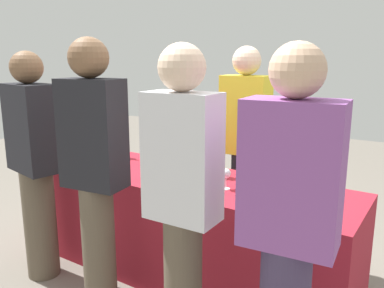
# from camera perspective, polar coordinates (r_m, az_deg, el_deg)

# --- Properties ---
(ground_plane) EXTENTS (12.00, 12.00, 0.00)m
(ground_plane) POSITION_cam_1_polar(r_m,az_deg,el_deg) (3.13, 0.00, -18.43)
(ground_plane) COLOR slate
(tasting_table) EXTENTS (2.32, 0.73, 0.76)m
(tasting_table) POSITION_cam_1_polar(r_m,az_deg,el_deg) (2.96, 0.00, -12.06)
(tasting_table) COLOR maroon
(tasting_table) RESTS_ON ground_plane
(wine_bottle_0) EXTENTS (0.07, 0.07, 0.30)m
(wine_bottle_0) POSITION_cam_1_polar(r_m,az_deg,el_deg) (3.44, -10.46, -0.12)
(wine_bottle_0) COLOR black
(wine_bottle_0) RESTS_ON tasting_table
(wine_bottle_1) EXTENTS (0.07, 0.07, 0.29)m
(wine_bottle_1) POSITION_cam_1_polar(r_m,az_deg,el_deg) (3.16, -6.29, -1.12)
(wine_bottle_1) COLOR black
(wine_bottle_1) RESTS_ON tasting_table
(wine_bottle_2) EXTENTS (0.07, 0.07, 0.31)m
(wine_bottle_2) POSITION_cam_1_polar(r_m,az_deg,el_deg) (3.10, -3.35, -1.18)
(wine_bottle_2) COLOR black
(wine_bottle_2) RESTS_ON tasting_table
(wine_bottle_3) EXTENTS (0.07, 0.07, 0.33)m
(wine_bottle_3) POSITION_cam_1_polar(r_m,az_deg,el_deg) (2.85, 1.94, -2.20)
(wine_bottle_3) COLOR black
(wine_bottle_3) RESTS_ON tasting_table
(wine_bottle_4) EXTENTS (0.07, 0.07, 0.29)m
(wine_bottle_4) POSITION_cam_1_polar(r_m,az_deg,el_deg) (2.84, 3.87, -2.64)
(wine_bottle_4) COLOR black
(wine_bottle_4) RESTS_ON tasting_table
(wine_bottle_5) EXTENTS (0.08, 0.08, 0.32)m
(wine_bottle_5) POSITION_cam_1_polar(r_m,az_deg,el_deg) (2.70, 8.30, -3.28)
(wine_bottle_5) COLOR black
(wine_bottle_5) RESTS_ON tasting_table
(wine_bottle_6) EXTENTS (0.07, 0.07, 0.31)m
(wine_bottle_6) POSITION_cam_1_polar(r_m,az_deg,el_deg) (2.68, 11.39, -3.70)
(wine_bottle_6) COLOR black
(wine_bottle_6) RESTS_ON tasting_table
(wine_bottle_7) EXTENTS (0.07, 0.07, 0.31)m
(wine_bottle_7) POSITION_cam_1_polar(r_m,az_deg,el_deg) (2.65, 15.27, -4.06)
(wine_bottle_7) COLOR black
(wine_bottle_7) RESTS_ON tasting_table
(wine_glass_0) EXTENTS (0.06, 0.06, 0.14)m
(wine_glass_0) POSITION_cam_1_polar(r_m,az_deg,el_deg) (2.79, -6.36, -3.12)
(wine_glass_0) COLOR silver
(wine_glass_0) RESTS_ON tasting_table
(wine_glass_1) EXTENTS (0.07, 0.07, 0.14)m
(wine_glass_1) POSITION_cam_1_polar(r_m,az_deg,el_deg) (2.75, -4.87, -3.42)
(wine_glass_1) COLOR silver
(wine_glass_1) RESTS_ON tasting_table
(wine_glass_2) EXTENTS (0.07, 0.07, 0.15)m
(wine_glass_2) POSITION_cam_1_polar(r_m,az_deg,el_deg) (2.64, 1.04, -3.85)
(wine_glass_2) COLOR silver
(wine_glass_2) RESTS_ON tasting_table
(wine_glass_3) EXTENTS (0.06, 0.06, 0.14)m
(wine_glass_3) POSITION_cam_1_polar(r_m,az_deg,el_deg) (2.58, 4.93, -4.37)
(wine_glass_3) COLOR silver
(wine_glass_3) RESTS_ON tasting_table
(wine_glass_4) EXTENTS (0.06, 0.06, 0.14)m
(wine_glass_4) POSITION_cam_1_polar(r_m,az_deg,el_deg) (2.42, 10.15, -5.64)
(wine_glass_4) COLOR silver
(wine_glass_4) RESTS_ON tasting_table
(wine_glass_5) EXTENTS (0.07, 0.07, 0.15)m
(wine_glass_5) POSITION_cam_1_polar(r_m,az_deg,el_deg) (2.39, 12.26, -5.75)
(wine_glass_5) COLOR silver
(wine_glass_5) RESTS_ON tasting_table
(ice_bucket) EXTENTS (0.22, 0.22, 0.21)m
(ice_bucket) POSITION_cam_1_polar(r_m,az_deg,el_deg) (2.47, 12.99, -5.35)
(ice_bucket) COLOR silver
(ice_bucket) RESTS_ON tasting_table
(server_pouring) EXTENTS (0.38, 0.23, 1.69)m
(server_pouring) POSITION_cam_1_polar(r_m,az_deg,el_deg) (3.24, 7.57, 0.27)
(server_pouring) COLOR black
(server_pouring) RESTS_ON ground_plane
(guest_0) EXTENTS (0.45, 0.30, 1.65)m
(guest_0) POSITION_cam_1_polar(r_m,az_deg,el_deg) (3.03, -21.73, -2.20)
(guest_0) COLOR brown
(guest_0) RESTS_ON ground_plane
(guest_1) EXTENTS (0.40, 0.26, 1.72)m
(guest_1) POSITION_cam_1_polar(r_m,az_deg,el_deg) (2.42, -13.87, -3.68)
(guest_1) COLOR brown
(guest_1) RESTS_ON ground_plane
(guest_2) EXTENTS (0.36, 0.22, 1.67)m
(guest_2) POSITION_cam_1_polar(r_m,az_deg,el_deg) (1.95, -1.37, -8.00)
(guest_2) COLOR brown
(guest_2) RESTS_ON ground_plane
(guest_3) EXTENTS (0.42, 0.26, 1.67)m
(guest_3) POSITION_cam_1_polar(r_m,az_deg,el_deg) (1.75, 13.74, -11.55)
(guest_3) COLOR #3F3351
(guest_3) RESTS_ON ground_plane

